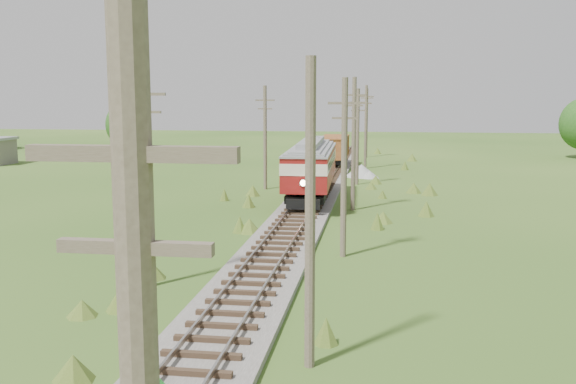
# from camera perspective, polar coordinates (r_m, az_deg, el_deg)

# --- Properties ---
(railbed_main) EXTENTS (3.60, 96.00, 0.57)m
(railbed_main) POSITION_cam_1_polar(r_m,az_deg,el_deg) (47.32, 2.05, -0.65)
(railbed_main) COLOR #605B54
(railbed_main) RESTS_ON ground
(streetcar) EXTENTS (3.50, 13.37, 6.08)m
(streetcar) POSITION_cam_1_polar(r_m,az_deg,el_deg) (46.95, 2.07, 2.47)
(streetcar) COLOR black
(streetcar) RESTS_ON ground
(gondola) EXTENTS (2.88, 8.60, 2.85)m
(gondola) POSITION_cam_1_polar(r_m,az_deg,el_deg) (70.27, 4.13, 3.89)
(gondola) COLOR black
(gondola) RESTS_ON ground
(gravel_pile) EXTENTS (3.33, 3.53, 1.21)m
(gravel_pile) POSITION_cam_1_polar(r_m,az_deg,el_deg) (62.30, 6.65, 1.85)
(gravel_pile) COLOR gray
(gravel_pile) RESTS_ON ground
(utility_pole_r_1) EXTENTS (0.30, 0.30, 8.80)m
(utility_pole_r_1) POSITION_cam_1_polar(r_m,az_deg,el_deg) (17.87, 1.98, -2.20)
(utility_pole_r_1) COLOR brown
(utility_pole_r_1) RESTS_ON ground
(utility_pole_r_2) EXTENTS (1.60, 0.30, 8.60)m
(utility_pole_r_2) POSITION_cam_1_polar(r_m,az_deg,el_deg) (30.68, 5.00, 2.31)
(utility_pole_r_2) COLOR brown
(utility_pole_r_2) RESTS_ON ground
(utility_pole_r_3) EXTENTS (1.60, 0.30, 9.00)m
(utility_pole_r_3) POSITION_cam_1_polar(r_m,az_deg,el_deg) (43.60, 5.85, 4.39)
(utility_pole_r_3) COLOR brown
(utility_pole_r_3) RESTS_ON ground
(utility_pole_r_4) EXTENTS (1.60, 0.30, 8.40)m
(utility_pole_r_4) POSITION_cam_1_polar(r_m,az_deg,el_deg) (56.59, 6.21, 5.01)
(utility_pole_r_4) COLOR brown
(utility_pole_r_4) RESTS_ON ground
(utility_pole_r_5) EXTENTS (1.60, 0.30, 8.90)m
(utility_pole_r_5) POSITION_cam_1_polar(r_m,az_deg,el_deg) (69.54, 6.93, 5.85)
(utility_pole_r_5) COLOR brown
(utility_pole_r_5) RESTS_ON ground
(utility_pole_r_6) EXTENTS (1.60, 0.30, 8.70)m
(utility_pole_r_6) POSITION_cam_1_polar(r_m,az_deg,el_deg) (82.54, 7.01, 6.19)
(utility_pole_r_6) COLOR brown
(utility_pole_r_6) RESTS_ON ground
(utility_pole_l_a) EXTENTS (1.60, 0.30, 9.00)m
(utility_pole_l_a) POSITION_cam_1_polar(r_m,az_deg,el_deg) (26.31, -12.31, 1.56)
(utility_pole_l_a) COLOR brown
(utility_pole_l_a) RESTS_ON ground
(utility_pole_l_b) EXTENTS (1.60, 0.30, 8.60)m
(utility_pole_l_b) POSITION_cam_1_polar(r_m,az_deg,el_deg) (53.41, -2.05, 4.96)
(utility_pole_l_b) COLOR brown
(utility_pole_l_b) RESTS_ON ground
(tree_mid_a) EXTENTS (5.46, 5.46, 7.03)m
(tree_mid_a) POSITION_cam_1_polar(r_m,az_deg,el_deg) (87.04, -14.14, 5.81)
(tree_mid_a) COLOR #38281C
(tree_mid_a) RESTS_ON ground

